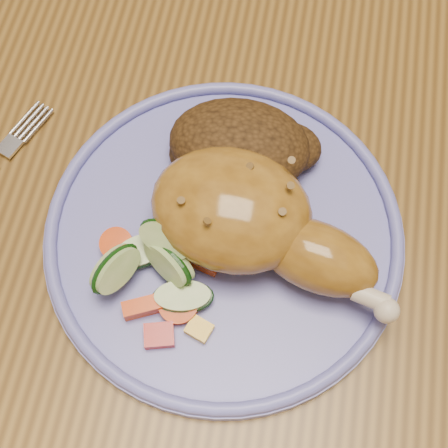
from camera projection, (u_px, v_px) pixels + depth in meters
The scene contains 7 objects.
ground at pixel (255, 324), 1.23m from camera, with size 4.00×4.00×0.00m, color #51371B.
dining_table at pixel (286, 150), 0.62m from camera, with size 0.90×1.40×0.75m.
plate at pixel (224, 235), 0.48m from camera, with size 0.28×0.28×0.01m, color #6A6CC5.
plate_rim at pixel (224, 229), 0.47m from camera, with size 0.28×0.28×0.01m, color #6A6CC5.
chicken_leg at pixel (252, 221), 0.45m from camera, with size 0.19×0.12×0.06m.
rice_pilaf at pixel (243, 146), 0.49m from camera, with size 0.12×0.08×0.05m.
vegetable_pile at pixel (156, 269), 0.45m from camera, with size 0.10×0.10×0.05m.
Camera 1 is at (-0.01, -0.32, 1.20)m, focal length 50.00 mm.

